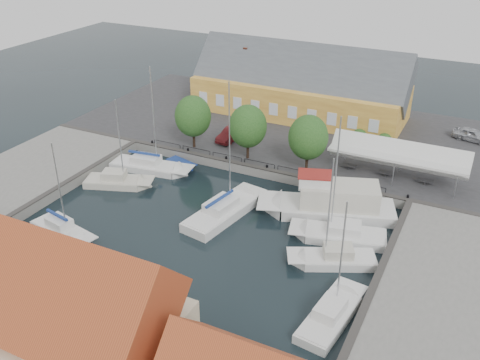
# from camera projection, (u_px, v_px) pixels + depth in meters

# --- Properties ---
(ground) EXTENTS (140.00, 140.00, 0.00)m
(ground) POSITION_uv_depth(u_px,v_px,m) (212.00, 220.00, 50.50)
(ground) COLOR black
(ground) RESTS_ON ground
(north_quay) EXTENTS (56.00, 26.00, 1.00)m
(north_quay) POSITION_uv_depth(u_px,v_px,m) (299.00, 132.00, 68.54)
(north_quay) COLOR #2D2D30
(north_quay) RESTS_ON ground
(west_quay) EXTENTS (12.00, 24.00, 1.00)m
(west_quay) POSITION_uv_depth(u_px,v_px,m) (24.00, 177.00, 57.32)
(west_quay) COLOR slate
(west_quay) RESTS_ON ground
(east_quay) EXTENTS (12.00, 24.00, 1.00)m
(east_quay) POSITION_uv_depth(u_px,v_px,m) (455.00, 296.00, 40.04)
(east_quay) COLOR slate
(east_quay) RESTS_ON ground
(quay_edge_fittings) EXTENTS (56.00, 24.72, 0.40)m
(quay_edge_fittings) POSITION_uv_depth(u_px,v_px,m) (235.00, 189.00, 53.77)
(quay_edge_fittings) COLOR #383533
(quay_edge_fittings) RESTS_ON north_quay
(warehouse) EXTENTS (28.56, 14.00, 9.55)m
(warehouse) POSITION_uv_depth(u_px,v_px,m) (296.00, 88.00, 71.99)
(warehouse) COLOR #BF832E
(warehouse) RESTS_ON north_quay
(tent_canopy) EXTENTS (14.00, 4.00, 2.83)m
(tent_canopy) POSITION_uv_depth(u_px,v_px,m) (399.00, 155.00, 54.81)
(tent_canopy) COLOR silver
(tent_canopy) RESTS_ON north_quay
(quay_trees) EXTENTS (18.20, 4.20, 6.30)m
(quay_trees) POSITION_uv_depth(u_px,v_px,m) (248.00, 126.00, 58.55)
(quay_trees) COLOR black
(quay_trees) RESTS_ON north_quay
(car_silver) EXTENTS (4.89, 2.90, 1.56)m
(car_silver) POSITION_uv_depth(u_px,v_px,m) (473.00, 135.00, 64.38)
(car_silver) COLOR #B0B2B8
(car_silver) RESTS_ON north_quay
(car_red) EXTENTS (2.08, 4.82, 1.54)m
(car_red) POSITION_uv_depth(u_px,v_px,m) (231.00, 134.00, 64.62)
(car_red) COLOR #5C1518
(car_red) RESTS_ON north_quay
(center_sailboat) EXTENTS (4.62, 10.36, 13.64)m
(center_sailboat) POSITION_uv_depth(u_px,v_px,m) (224.00, 213.00, 51.07)
(center_sailboat) COLOR silver
(center_sailboat) RESTS_ON ground
(trawler) EXTENTS (13.60, 7.97, 5.00)m
(trawler) POSITION_uv_depth(u_px,v_px,m) (332.00, 205.00, 51.11)
(trawler) COLOR silver
(trawler) RESTS_ON ground
(east_boat_a) EXTENTS (8.98, 4.82, 12.18)m
(east_boat_a) POSITION_uv_depth(u_px,v_px,m) (340.00, 236.00, 47.63)
(east_boat_a) COLOR silver
(east_boat_a) RESTS_ON ground
(east_boat_b) EXTENTS (7.66, 5.33, 10.26)m
(east_boat_b) POSITION_uv_depth(u_px,v_px,m) (334.00, 261.00, 44.42)
(east_boat_b) COLOR silver
(east_boat_b) RESTS_ON ground
(east_boat_c) EXTENTS (3.37, 7.99, 10.04)m
(east_boat_c) POSITION_uv_depth(u_px,v_px,m) (331.00, 317.00, 38.42)
(east_boat_c) COLOR silver
(east_boat_c) RESTS_ON ground
(west_boat_a) EXTENTS (9.79, 3.94, 12.50)m
(west_boat_a) POSITION_uv_depth(u_px,v_px,m) (150.00, 168.00, 59.89)
(west_boat_a) COLOR silver
(west_boat_a) RESTS_ON ground
(west_boat_b) EXTENTS (7.64, 4.81, 10.14)m
(west_boat_b) POSITION_uv_depth(u_px,v_px,m) (118.00, 183.00, 56.64)
(west_boat_b) COLOR beige
(west_boat_b) RESTS_ON ground
(west_boat_d) EXTENTS (7.48, 3.56, 9.88)m
(west_boat_d) POSITION_uv_depth(u_px,v_px,m) (63.00, 232.00, 48.17)
(west_boat_d) COLOR silver
(west_boat_d) RESTS_ON ground
(launch_sw) EXTENTS (4.79, 3.06, 0.98)m
(launch_sw) POSITION_uv_depth(u_px,v_px,m) (9.00, 252.00, 45.75)
(launch_sw) COLOR silver
(launch_sw) RESTS_ON ground
(launch_nw) EXTENTS (4.07, 2.51, 0.88)m
(launch_nw) POSITION_uv_depth(u_px,v_px,m) (181.00, 165.00, 60.90)
(launch_nw) COLOR navy
(launch_nw) RESTS_ON ground
(townhouses) EXTENTS (36.30, 8.50, 12.00)m
(townhouses) POSITION_uv_depth(u_px,v_px,m) (30.00, 343.00, 28.59)
(townhouses) COLOR beige
(townhouses) RESTS_ON south_bank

